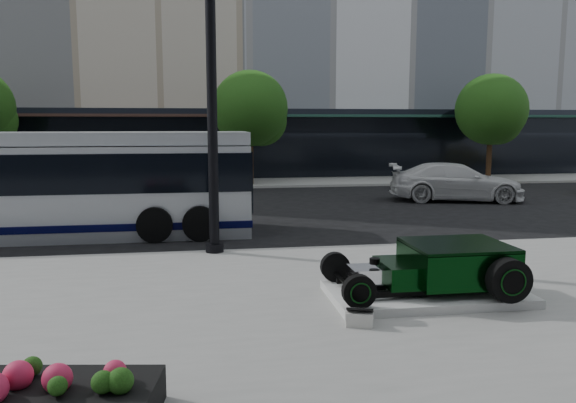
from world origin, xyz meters
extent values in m
plane|color=black|center=(0.00, 0.00, 0.00)|extent=(120.00, 120.00, 0.00)
cube|color=gray|center=(0.00, 14.00, 0.06)|extent=(70.00, 4.00, 0.12)
cube|color=black|center=(-10.00, 16.20, 2.00)|extent=(22.00, 0.50, 4.00)
cube|color=black|center=(13.00, 16.20, 2.00)|extent=(24.00, 0.50, 4.00)
cube|color=black|center=(-10.00, 15.60, 3.60)|extent=(22.00, 1.60, 0.15)
cube|color=black|center=(13.00, 15.60, 3.60)|extent=(24.00, 1.60, 0.15)
cylinder|color=black|center=(1.00, 13.00, 1.42)|extent=(0.28, 0.28, 2.60)
sphere|color=#1B390F|center=(1.00, 13.00, 3.92)|extent=(3.80, 3.80, 3.80)
sphere|color=#1B390F|center=(1.60, 13.30, 3.32)|extent=(2.60, 2.60, 2.60)
cylinder|color=black|center=(14.00, 13.00, 1.42)|extent=(0.28, 0.28, 2.60)
sphere|color=#1B390F|center=(14.00, 13.00, 3.92)|extent=(3.80, 3.80, 3.80)
sphere|color=#1B390F|center=(14.60, 13.30, 3.32)|extent=(2.60, 2.60, 2.60)
cube|color=silver|center=(2.27, -6.40, 0.20)|extent=(3.40, 1.80, 0.15)
cube|color=black|center=(2.27, -6.85, 0.37)|extent=(3.00, 0.08, 0.10)
cube|color=black|center=(2.27, -5.95, 0.37)|extent=(3.00, 0.08, 0.10)
cube|color=black|center=(2.82, -6.40, 0.72)|extent=(1.70, 1.45, 0.62)
cube|color=black|center=(2.82, -6.40, 1.05)|extent=(1.70, 1.45, 0.06)
cube|color=black|center=(1.72, -6.40, 0.60)|extent=(0.55, 1.05, 0.38)
cube|color=silver|center=(1.17, -6.40, 0.55)|extent=(0.55, 0.55, 0.34)
cylinder|color=black|center=(1.32, -6.40, 0.82)|extent=(0.18, 0.18, 0.10)
cylinder|color=black|center=(0.82, -6.40, 0.43)|extent=(0.06, 1.55, 0.06)
cylinder|color=black|center=(3.32, -7.25, 0.63)|extent=(0.72, 0.24, 0.72)
cylinder|color=black|center=(3.32, -7.37, 0.63)|extent=(0.37, 0.02, 0.37)
torus|color=#0A3B0F|center=(3.32, -7.38, 0.63)|extent=(0.44, 0.02, 0.44)
cylinder|color=black|center=(3.32, -5.55, 0.63)|extent=(0.72, 0.24, 0.72)
cylinder|color=black|center=(3.32, -5.42, 0.63)|extent=(0.37, 0.02, 0.37)
torus|color=#0A3B0F|center=(3.32, -5.41, 0.63)|extent=(0.44, 0.02, 0.44)
cylinder|color=black|center=(0.82, -7.18, 0.54)|extent=(0.54, 0.16, 0.54)
cylinder|color=black|center=(0.82, -7.26, 0.54)|extent=(0.28, 0.02, 0.28)
torus|color=#0A3B0F|center=(0.82, -7.27, 0.54)|extent=(0.34, 0.02, 0.34)
cylinder|color=black|center=(0.82, -5.62, 0.54)|extent=(0.54, 0.16, 0.54)
cylinder|color=black|center=(0.82, -5.53, 0.54)|extent=(0.28, 0.02, 0.28)
torus|color=#0A3B0F|center=(0.82, -5.52, 0.54)|extent=(0.34, 0.02, 0.34)
cube|color=silver|center=(0.74, -7.51, 0.23)|extent=(0.47, 0.41, 0.22)
cube|color=black|center=(0.74, -7.51, 0.35)|extent=(0.47, 0.40, 0.15)
cylinder|color=black|center=(-1.29, -2.20, 4.03)|extent=(0.23, 0.23, 7.81)
cylinder|color=black|center=(-1.29, -2.20, 0.22)|extent=(0.43, 0.43, 0.20)
cube|color=black|center=(-3.04, -9.67, 0.31)|extent=(2.01, 1.23, 0.38)
sphere|color=#1B390F|center=(-3.44, -9.67, 0.61)|extent=(0.25, 0.25, 0.25)
sphere|color=#D92652|center=(-3.18, -9.67, 0.61)|extent=(0.25, 0.25, 0.25)
sphere|color=#1B390F|center=(-2.91, -9.67, 0.61)|extent=(0.25, 0.25, 0.25)
sphere|color=#D92652|center=(-2.65, -9.67, 0.61)|extent=(0.25, 0.25, 0.25)
sphere|color=#1B390F|center=(-2.38, -9.67, 0.61)|extent=(0.25, 0.25, 0.25)
cube|color=silver|center=(-6.22, 1.00, 1.27)|extent=(12.00, 2.55, 2.55)
cube|color=#060837|center=(-6.22, 1.00, 0.42)|extent=(12.05, 2.60, 0.20)
cube|color=black|center=(-6.22, 1.00, 1.85)|extent=(12.05, 2.60, 1.05)
cube|color=silver|center=(-6.22, 1.00, 2.75)|extent=(12.00, 2.40, 0.35)
cube|color=black|center=(-0.19, 1.00, 1.55)|extent=(0.06, 2.30, 1.70)
cylinder|color=black|center=(-2.82, -0.30, 0.48)|extent=(0.96, 0.28, 0.96)
cylinder|color=black|center=(-2.82, 2.30, 0.48)|extent=(0.96, 0.28, 0.96)
cylinder|color=black|center=(-1.62, -0.30, 0.48)|extent=(0.96, 0.28, 0.96)
cylinder|color=black|center=(-1.62, 2.30, 0.48)|extent=(0.96, 0.28, 0.96)
imported|color=silver|center=(8.84, 6.18, 0.78)|extent=(5.73, 3.41, 1.56)
camera|label=1|loc=(-1.63, -15.41, 3.15)|focal=35.00mm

